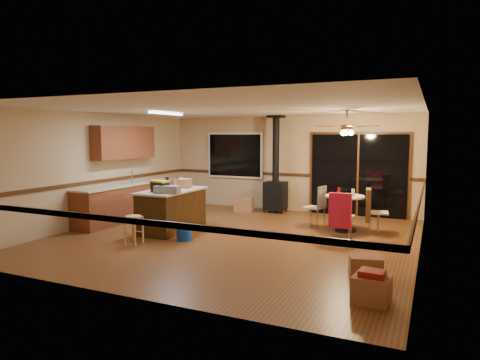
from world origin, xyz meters
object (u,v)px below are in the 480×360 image
Objects in this scene: chair_near at (340,211)px; box_corner_b at (365,268)px; blue_bucket at (184,234)px; box_under_window at (244,205)px; kitchen_island at (172,210)px; dining_table at (345,207)px; wood_stove at (276,185)px; toolbox_black at (160,187)px; chair_left at (318,202)px; toolbox_grey at (167,189)px; bar_stool at (134,230)px; chair_right at (370,205)px; box_corner_a at (372,290)px.

box_corner_b is (0.81, -2.23, -0.42)m from chair_near.
blue_bucket is 3.39m from box_under_window.
kitchen_island is 5.62× the size of blue_bucket.
dining_table reaches higher than box_corner_b.
toolbox_black is (-1.31, -3.46, 0.28)m from wood_stove.
chair_near is at bearing 16.69° from toolbox_black.
chair_left is at bearing -43.06° from wood_stove.
dining_table is at bearing 38.62° from blue_bucket.
wood_stove is 3.79m from blue_bucket.
box_under_window is at bearing 85.18° from toolbox_grey.
bar_stool is 4.36m from box_corner_b.
toolbox_grey is at bearing 73.23° from bar_stool.
kitchen_island is at bearing 160.01° from box_corner_b.
kitchen_island reaches higher than box_corner_b.
toolbox_grey reaches higher than chair_right.
blue_bucket is at bearing -17.31° from toolbox_grey.
dining_table is at bearing 29.37° from toolbox_black.
box_corner_a is at bearing -74.48° from dining_table.
wood_stove is 5.56m from box_corner_b.
chair_left is (1.54, -1.44, -0.14)m from wood_stove.
toolbox_black reaches higher than box_under_window.
kitchen_island is at bearing -158.55° from chair_right.
bar_stool is at bearing -106.77° from toolbox_grey.
wood_stove is 3.05m from chair_right.
wood_stove is 3.71m from toolbox_grey.
blue_bucket is at bearing -133.37° from chair_left.
chair_left is (2.84, 1.61, 0.14)m from kitchen_island.
chair_near is 1.58× the size of box_corner_a.
toolbox_black is 4.58m from box_corner_b.
blue_bucket is at bearing -145.86° from chair_right.
chair_left is (2.86, 2.90, 0.31)m from bar_stool.
chair_right is at bearing 2.48° from dining_table.
toolbox_black is 0.85× the size of box_corner_a.
box_under_window is at bearing -158.80° from wood_stove.
wood_stove reaches higher than blue_bucket.
dining_table is at bearing -22.31° from box_under_window.
chair_left is at bearing 177.24° from chair_right.
blue_bucket is 3.51m from dining_table.
dining_table is 1.63× the size of chair_left.
bar_stool is at bearing -140.75° from dining_table.
chair_left is 2.63m from box_under_window.
chair_left is at bearing 38.79° from toolbox_grey.
wood_stove is 3.60× the size of chair_near.
box_corner_b is at bearing -56.72° from wood_stove.
bar_stool is (-0.01, -1.29, -0.18)m from kitchen_island.
dining_table is 3.26m from box_corner_b.
box_corner_a is (3.82, -1.75, 0.04)m from blue_bucket.
wood_stove is at bearing 144.65° from dining_table.
box_corner_b reaches higher than box_corner_a.
chair_near is at bearing 110.06° from box_corner_b.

